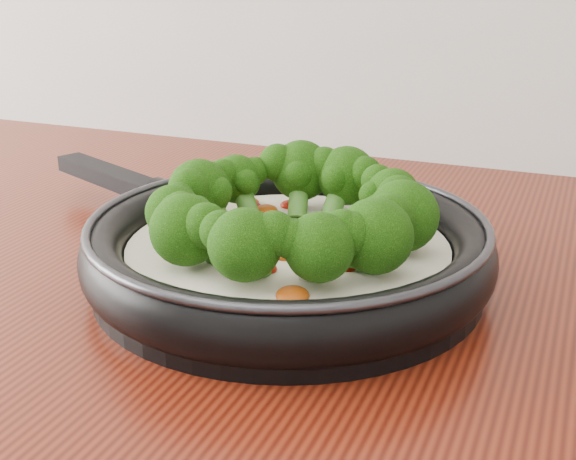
% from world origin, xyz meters
% --- Properties ---
extents(skillet, '(0.59, 0.47, 0.11)m').
position_xyz_m(skillet, '(0.06, 1.04, 0.94)').
color(skillet, black).
rests_on(skillet, counter).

